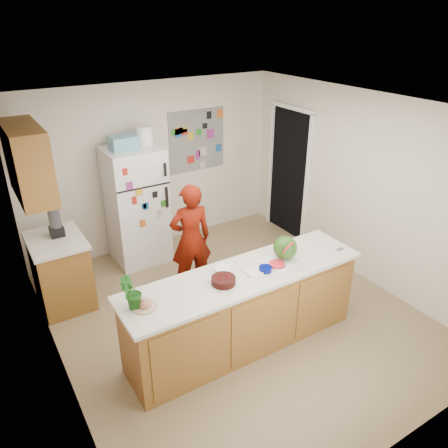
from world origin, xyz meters
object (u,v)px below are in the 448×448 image
person (191,239)px  watermelon (285,248)px  cherry_bowl (223,281)px  refrigerator (137,206)px

person → watermelon: 1.38m
person → cherry_bowl: size_ratio=6.06×
person → cherry_bowl: bearing=86.0°
cherry_bowl → refrigerator: bearing=89.2°
person → cherry_bowl: (-0.31, -1.30, 0.21)m
cherry_bowl → person: bearing=76.5°
refrigerator → person: bearing=-75.9°
watermelon → person: bearing=111.9°
watermelon → cherry_bowl: (-0.82, -0.05, -0.11)m
refrigerator → cherry_bowl: bearing=-90.8°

